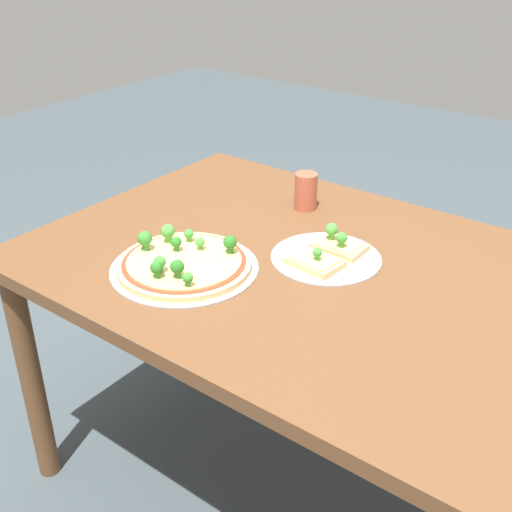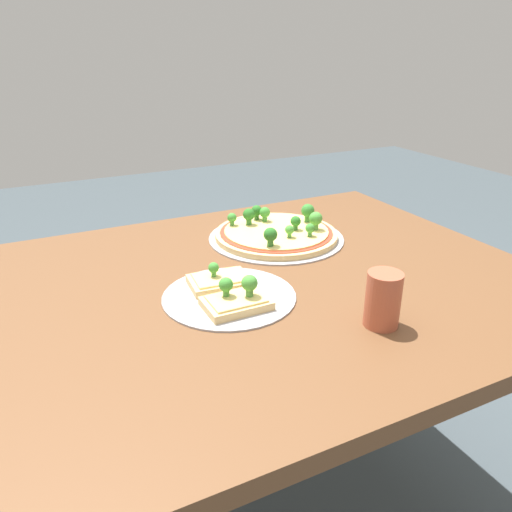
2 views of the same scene
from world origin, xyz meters
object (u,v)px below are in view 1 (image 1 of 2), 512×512
(dining_table, at_px, (314,295))
(pizza_tray_slice, at_px, (327,254))
(pizza_tray_whole, at_px, (183,263))
(drinking_cup, at_px, (306,191))

(dining_table, relative_size, pizza_tray_slice, 5.21)
(pizza_tray_whole, distance_m, pizza_tray_slice, 0.34)
(pizza_tray_slice, xyz_separation_m, drinking_cup, (0.20, -0.22, 0.04))
(dining_table, distance_m, drinking_cup, 0.36)
(dining_table, xyz_separation_m, drinking_cup, (0.20, -0.26, 0.13))
(pizza_tray_whole, distance_m, drinking_cup, 0.46)
(dining_table, bearing_deg, drinking_cup, -52.37)
(pizza_tray_slice, bearing_deg, pizza_tray_whole, 45.58)
(pizza_tray_whole, relative_size, pizza_tray_slice, 1.30)
(pizza_tray_whole, height_order, drinking_cup, drinking_cup)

